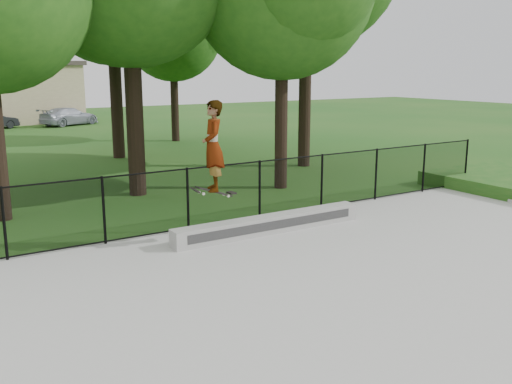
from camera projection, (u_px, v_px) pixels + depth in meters
ground at (447, 297)px, 9.68m from camera, size 100.00×100.00×0.00m
concrete_slab at (447, 296)px, 9.67m from camera, size 14.00×12.00×0.06m
grind_ledge at (270, 224)px, 13.25m from camera, size 4.93×0.40×0.41m
car_c at (69, 116)px, 38.62m from camera, size 4.16×3.10×1.20m
skater_airborne at (213, 147)px, 12.01m from camera, size 0.81×0.82×2.13m
chainlink_fence at (260, 190)px, 14.37m from camera, size 16.06×0.06×1.50m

